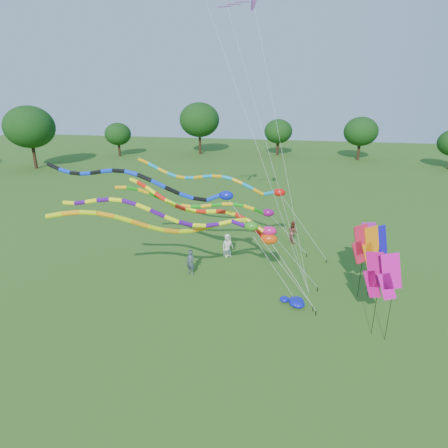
% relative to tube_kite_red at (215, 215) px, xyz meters
% --- Properties ---
extents(ground, '(160.00, 160.00, 0.00)m').
position_rel_tube_kite_red_xyz_m(ground, '(3.46, -5.17, -4.43)').
color(ground, '#255616').
rests_on(ground, ground).
extents(tree_ring, '(117.15, 113.47, 9.21)m').
position_rel_tube_kite_red_xyz_m(tree_ring, '(1.53, -2.93, 0.85)').
color(tree_ring, '#382314').
rests_on(tree_ring, ground).
extents(tube_kite_red, '(12.66, 5.39, 6.49)m').
position_rel_tube_kite_red_xyz_m(tube_kite_red, '(0.00, 0.00, 0.00)').
color(tube_kite_red, black).
rests_on(tube_kite_red, ground).
extents(tube_kite_orange, '(13.13, 6.06, 6.84)m').
position_rel_tube_kite_red_xyz_m(tube_kite_orange, '(-0.40, -3.32, 0.51)').
color(tube_kite_orange, black).
rests_on(tube_kite_orange, ground).
extents(tube_kite_purple, '(13.13, 2.22, 7.15)m').
position_rel_tube_kite_red_xyz_m(tube_kite_purple, '(-0.95, -3.81, 1.12)').
color(tube_kite_purple, black).
rests_on(tube_kite_purple, ground).
extents(tube_kite_blue, '(14.24, 1.27, 8.28)m').
position_rel_tube_kite_red_xyz_m(tube_kite_blue, '(-2.77, -2.47, 2.41)').
color(tube_kite_blue, black).
rests_on(tube_kite_blue, ground).
extents(tube_kite_cyan, '(13.74, 1.30, 7.49)m').
position_rel_tube_kite_red_xyz_m(tube_kite_cyan, '(-0.17, 3.89, 1.21)').
color(tube_kite_cyan, black).
rests_on(tube_kite_cyan, ground).
extents(tube_kite_green, '(12.92, 3.37, 6.16)m').
position_rel_tube_kite_red_xyz_m(tube_kite_green, '(-0.80, 3.11, -0.28)').
color(tube_kite_green, black).
rests_on(tube_kite_green, ground).
extents(banner_pole_violet, '(1.10, 0.53, 4.38)m').
position_rel_tube_kite_red_xyz_m(banner_pole_violet, '(9.30, 0.79, -1.31)').
color(banner_pole_violet, black).
rests_on(banner_pole_violet, ground).
extents(banner_pole_orange, '(1.11, 0.51, 4.52)m').
position_rel_tube_kite_red_xyz_m(banner_pole_orange, '(9.23, -0.28, -1.17)').
color(banner_pole_orange, black).
rests_on(banner_pole_orange, ground).
extents(banner_pole_magenta_a, '(1.12, 0.48, 4.52)m').
position_rel_tube_kite_red_xyz_m(banner_pole_magenta_a, '(8.83, -4.01, -1.17)').
color(banner_pole_magenta_a, black).
rests_on(banner_pole_magenta_a, ground).
extents(banner_pole_red, '(1.10, 0.52, 4.64)m').
position_rel_tube_kite_red_xyz_m(banner_pole_red, '(8.64, -0.43, -1.05)').
color(banner_pole_red, black).
rests_on(banner_pole_red, ground).
extents(banner_pole_magenta_b, '(1.16, 0.08, 4.71)m').
position_rel_tube_kite_red_xyz_m(banner_pole_magenta_b, '(9.39, -4.46, -0.98)').
color(banner_pole_magenta_b, black).
rests_on(banner_pole_magenta_b, ground).
extents(banner_pole_blue_b, '(1.13, 0.41, 4.52)m').
position_rel_tube_kite_red_xyz_m(banner_pole_blue_b, '(9.66, -0.10, -1.17)').
color(banner_pole_blue_b, black).
rests_on(banner_pole_blue_b, ground).
extents(blue_nylon_heap, '(1.53, 1.38, 0.45)m').
position_rel_tube_kite_red_xyz_m(blue_nylon_heap, '(5.08, -2.13, -4.23)').
color(blue_nylon_heap, '#0D15B0').
rests_on(blue_nylon_heap, ground).
extents(person_a, '(1.02, 1.00, 1.77)m').
position_rel_tube_kite_red_xyz_m(person_a, '(0.10, 3.72, -3.54)').
color(person_a, beige).
rests_on(person_a, ground).
extents(person_b, '(0.74, 0.63, 1.72)m').
position_rel_tube_kite_red_xyz_m(person_b, '(-1.78, 0.42, -3.57)').
color(person_b, '#3B4752').
rests_on(person_b, ground).
extents(person_c, '(1.04, 1.11, 1.82)m').
position_rel_tube_kite_red_xyz_m(person_c, '(4.75, 7.45, -3.52)').
color(person_c, brown).
rests_on(person_c, ground).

